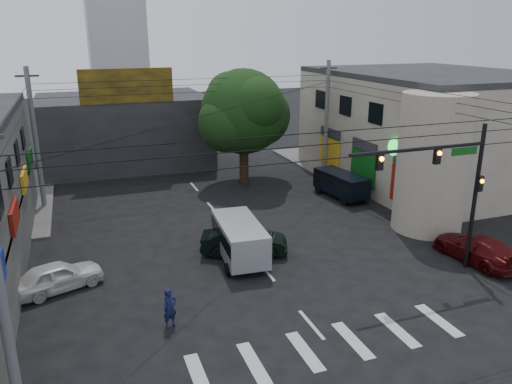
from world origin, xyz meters
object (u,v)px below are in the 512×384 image
white_compact (58,276)px  street_tree (244,112)px  utility_pole_far_right (326,121)px  maroon_sedan (477,248)px  dark_sedan (244,241)px  utility_pole_far_left (36,139)px  traffic_gantry (449,177)px  navy_van (341,186)px  silver_minivan (240,241)px  traffic_officer (170,308)px

white_compact → street_tree: bearing=-64.4°
utility_pole_far_right → maroon_sedan: (-0.02, -16.61, -3.91)m
maroon_sedan → dark_sedan: bearing=-29.4°
street_tree → utility_pole_far_right: 6.63m
utility_pole_far_left → dark_sedan: 15.97m
traffic_gantry → utility_pole_far_left: bearing=137.1°
utility_pole_far_right → navy_van: utility_pole_far_right is taller
street_tree → utility_pole_far_left: utility_pole_far_left is taller
dark_sedan → silver_minivan: size_ratio=0.98×
white_compact → maroon_sedan: size_ratio=0.86×
traffic_officer → utility_pole_far_right: bearing=25.1°
white_compact → traffic_officer: 6.31m
street_tree → navy_van: bearing=-49.9°
traffic_gantry → traffic_officer: 13.72m
utility_pole_far_right → dark_sedan: (-10.83, -11.70, -3.86)m
utility_pole_far_right → maroon_sedan: 17.06m
maroon_sedan → white_compact: bearing=-16.8°
traffic_gantry → traffic_officer: bearing=-179.2°
utility_pole_far_right → traffic_officer: size_ratio=5.57×
silver_minivan → navy_van: size_ratio=1.05×
silver_minivan → navy_van: silver_minivan is taller
traffic_gantry → dark_sedan: traffic_gantry is taller
traffic_gantry → silver_minivan: bearing=151.1°
maroon_sedan → navy_van: (-1.35, 11.52, 0.19)m
traffic_gantry → utility_pole_far_right: (2.68, 17.00, -0.23)m
utility_pole_far_right → navy_van: bearing=-105.0°
navy_van → traffic_officer: bearing=122.3°
utility_pole_far_left → maroon_sedan: bearing=-38.4°
maroon_sedan → silver_minivan: 12.07m
white_compact → maroon_sedan: 20.39m
utility_pole_far_left → white_compact: bearing=-85.3°
utility_pole_far_left → navy_van: 20.62m
traffic_gantry → traffic_officer: traffic_gantry is taller
maroon_sedan → utility_pole_far_right: bearing=-95.1°
dark_sedan → utility_pole_far_left: bearing=61.9°
dark_sedan → maroon_sedan: dark_sedan is taller
white_compact → maroon_sedan: bearing=-121.1°
navy_van → traffic_officer: 18.83m
utility_pole_far_left → traffic_officer: 18.34m
traffic_gantry → traffic_officer: size_ratio=4.36×
street_tree → traffic_gantry: (3.82, -18.00, -0.64)m
navy_van → maroon_sedan: bearing=179.1°
traffic_gantry → utility_pole_far_left: size_ratio=0.78×
silver_minivan → traffic_officer: size_ratio=2.93×
utility_pole_far_right → dark_sedan: size_ratio=1.93×
street_tree → silver_minivan: (-4.77, -13.25, -4.46)m
street_tree → silver_minivan: bearing=-109.8°
utility_pole_far_left → street_tree: bearing=3.9°
dark_sedan → traffic_officer: bearing=158.7°
utility_pole_far_left → traffic_gantry: bearing=-42.9°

